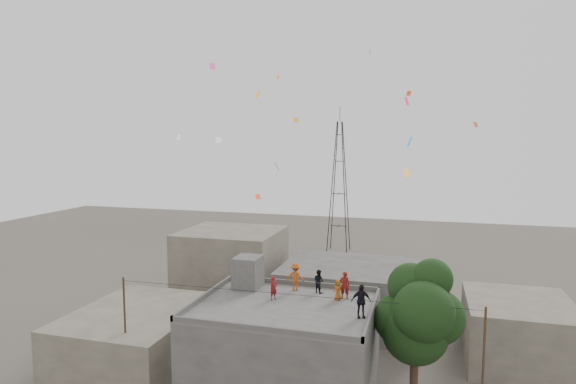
{
  "coord_description": "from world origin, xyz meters",
  "views": [
    {
      "loc": [
        7.52,
        -25.38,
        15.44
      ],
      "look_at": [
        -0.06,
        0.91,
        12.5
      ],
      "focal_mm": 30.0,
      "sensor_mm": 36.0,
      "label": 1
    }
  ],
  "objects_px": {
    "person_red_adult": "(345,285)",
    "person_dark_adult": "(361,301)",
    "stair_head_box": "(248,272)",
    "transmission_tower": "(339,187)",
    "tree": "(419,315)"
  },
  "relations": [
    {
      "from": "person_red_adult",
      "to": "person_dark_adult",
      "type": "bearing_deg",
      "value": 103.65
    },
    {
      "from": "person_red_adult",
      "to": "person_dark_adult",
      "type": "height_order",
      "value": "person_dark_adult"
    },
    {
      "from": "person_dark_adult",
      "to": "tree",
      "type": "bearing_deg",
      "value": 2.22
    },
    {
      "from": "stair_head_box",
      "to": "person_dark_adult",
      "type": "distance_m",
      "value": 8.27
    },
    {
      "from": "tree",
      "to": "person_red_adult",
      "type": "distance_m",
      "value": 4.67
    },
    {
      "from": "person_red_adult",
      "to": "person_dark_adult",
      "type": "xyz_separation_m",
      "value": [
        1.34,
        -2.87,
        0.09
      ]
    },
    {
      "from": "tree",
      "to": "person_dark_adult",
      "type": "distance_m",
      "value": 3.35
    },
    {
      "from": "stair_head_box",
      "to": "person_dark_adult",
      "type": "bearing_deg",
      "value": -23.27
    },
    {
      "from": "transmission_tower",
      "to": "stair_head_box",
      "type": "bearing_deg",
      "value": -88.77
    },
    {
      "from": "transmission_tower",
      "to": "person_dark_adult",
      "type": "relative_size",
      "value": 11.13
    },
    {
      "from": "transmission_tower",
      "to": "person_red_adult",
      "type": "relative_size",
      "value": 12.33
    },
    {
      "from": "stair_head_box",
      "to": "tree",
      "type": "bearing_deg",
      "value": -10.74
    },
    {
      "from": "transmission_tower",
      "to": "person_red_adult",
      "type": "height_order",
      "value": "transmission_tower"
    },
    {
      "from": "stair_head_box",
      "to": "person_red_adult",
      "type": "bearing_deg",
      "value": -3.68
    },
    {
      "from": "tree",
      "to": "person_red_adult",
      "type": "height_order",
      "value": "tree"
    }
  ]
}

